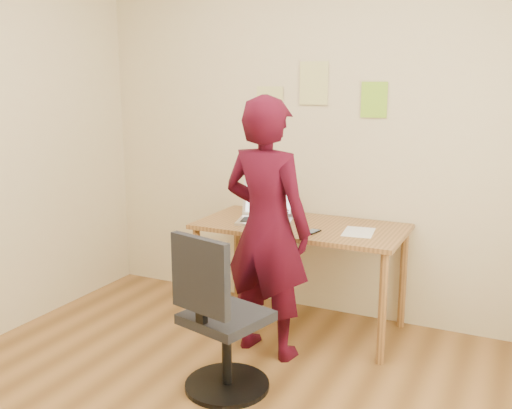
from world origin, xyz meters
The scene contains 10 objects.
room centered at (0.00, 0.00, 1.35)m, with size 3.58×3.58×2.78m.
desk centered at (0.03, 1.38, 0.65)m, with size 1.40×0.70×0.74m.
laptop centered at (-0.23, 1.37, 0.79)m, with size 0.44×0.41×0.27m.
paper_sheet centered at (0.44, 1.35, 0.74)m, with size 0.19×0.27×0.00m, color white.
phone centered at (0.17, 1.21, 0.75)m, with size 0.09×0.14×0.01m.
wall_note_left centered at (-0.37, 1.74, 1.51)m, with size 0.21×0.00×0.30m, color #DBD783.
wall_note_mid centered at (-0.03, 1.74, 1.68)m, with size 0.21×0.00×0.30m, color #DBD783.
wall_note_right centered at (0.41, 1.74, 1.57)m, with size 0.18×0.00×0.24m, color #90D02E.
office_chair centered at (-0.05, 0.37, 0.39)m, with size 0.49×0.50×0.92m.
person centered at (-0.02, 0.93, 0.81)m, with size 0.59×0.39×1.62m, color #3C0816.
Camera 1 is at (1.39, -2.15, 1.69)m, focal length 40.00 mm.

